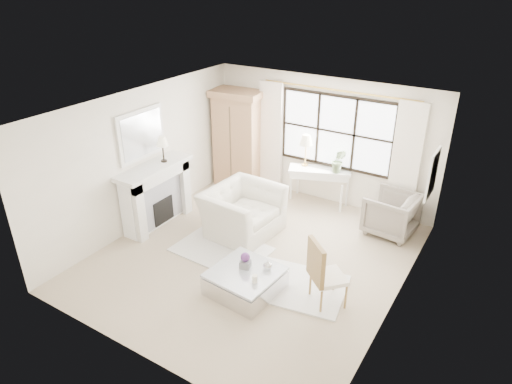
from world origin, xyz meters
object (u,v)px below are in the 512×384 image
armoire (238,138)px  console_table (319,186)px  coffee_table (245,281)px  club_armchair (242,211)px

armoire → console_table: size_ratio=1.63×
coffee_table → armoire: bearing=130.1°
armoire → coffee_table: bearing=-60.8°
armoire → coffee_table: (2.33, -3.28, -0.96)m
coffee_table → console_table: bearing=100.1°
console_table → club_armchair: (-0.72, -1.91, 0.05)m
club_armchair → coffee_table: (1.03, -1.49, -0.27)m
armoire → console_table: (2.01, 0.12, -0.74)m
console_table → club_armchair: 2.04m
armoire → club_armchair: armoire is taller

